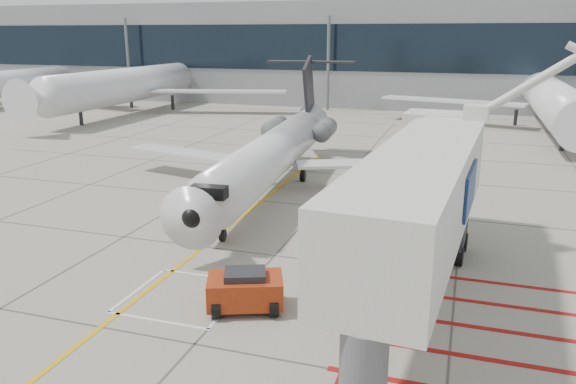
% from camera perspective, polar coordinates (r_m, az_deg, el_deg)
% --- Properties ---
extents(ground_plane, '(260.00, 260.00, 0.00)m').
position_cam_1_polar(ground_plane, '(22.48, -4.78, -10.15)').
color(ground_plane, gray).
rests_on(ground_plane, ground).
extents(regional_jet, '(26.15, 31.85, 7.87)m').
position_cam_1_polar(regional_jet, '(33.23, -2.74, 5.59)').
color(regional_jet, silver).
rests_on(regional_jet, ground_plane).
extents(jet_bridge, '(11.14, 20.98, 8.12)m').
position_cam_1_polar(jet_bridge, '(19.60, 13.11, -1.71)').
color(jet_bridge, silver).
rests_on(jet_bridge, ground_plane).
extents(pushback_tug, '(3.17, 2.59, 1.60)m').
position_cam_1_polar(pushback_tug, '(20.92, -4.37, -9.79)').
color(pushback_tug, '#9C2D0F').
rests_on(pushback_tug, ground_plane).
extents(baggage_cart, '(2.13, 1.56, 1.22)m').
position_cam_1_polar(baggage_cart, '(26.27, 8.03, -4.88)').
color(baggage_cart, '#545358').
rests_on(baggage_cart, ground_plane).
extents(ground_power_unit, '(2.82, 1.92, 2.07)m').
position_cam_1_polar(ground_power_unit, '(24.43, 8.27, -5.44)').
color(ground_power_unit, silver).
rests_on(ground_power_unit, ground_plane).
extents(cone_nose, '(0.37, 0.37, 0.51)m').
position_cam_1_polar(cone_nose, '(29.10, -8.45, -3.56)').
color(cone_nose, '#F75B0D').
rests_on(cone_nose, ground_plane).
extents(cone_side, '(0.34, 0.34, 0.47)m').
position_cam_1_polar(cone_side, '(28.51, 3.51, -3.87)').
color(cone_side, '#FE5C0D').
rests_on(cone_side, ground_plane).
extents(terminal_building, '(180.00, 28.00, 14.00)m').
position_cam_1_polar(terminal_building, '(88.67, 19.74, 13.10)').
color(terminal_building, gray).
rests_on(terminal_building, ground_plane).
extents(terminal_glass_band, '(180.00, 0.10, 6.00)m').
position_cam_1_polar(terminal_glass_band, '(74.60, 20.04, 13.50)').
color(terminal_glass_band, black).
rests_on(terminal_glass_band, ground_plane).
extents(bg_aircraft_a, '(32.62, 36.24, 10.87)m').
position_cam_1_polar(bg_aircraft_a, '(89.26, -26.20, 11.43)').
color(bg_aircraft_a, silver).
rests_on(bg_aircraft_a, ground_plane).
extents(bg_aircraft_b, '(38.05, 42.28, 12.68)m').
position_cam_1_polar(bg_aircraft_b, '(76.52, -14.78, 12.71)').
color(bg_aircraft_b, silver).
rests_on(bg_aircraft_b, ground_plane).
extents(bg_aircraft_c, '(35.44, 39.38, 11.81)m').
position_cam_1_polar(bg_aircraft_c, '(65.20, 25.31, 10.90)').
color(bg_aircraft_c, silver).
rests_on(bg_aircraft_c, ground_plane).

